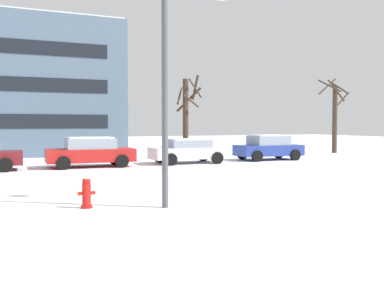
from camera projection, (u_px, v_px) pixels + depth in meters
The scene contains 10 objects.
ground_plane at pixel (4, 203), 12.03m from camera, with size 120.00×120.00×0.00m, color white.
road_surface at pixel (3, 186), 15.18m from camera, with size 80.00×8.88×0.00m.
fire_hydrant at pixel (86, 192), 11.23m from camera, with size 0.44×0.30×0.82m.
street_lamp at pixel (177, 67), 11.29m from camera, with size 1.89×0.36×5.91m.
parked_car_red at pixel (90, 152), 21.98m from camera, with size 4.33×2.22×1.49m.
parked_car_white at pixel (188, 151), 24.07m from camera, with size 4.12×2.26×1.34m.
parked_car_blue at pixel (269, 147), 26.29m from camera, with size 4.01×2.09×1.50m.
tree_far_mid at pixel (187, 115), 26.93m from camera, with size 1.77×2.19×5.12m.
tree_far_left at pixel (335, 114), 32.67m from camera, with size 2.02×2.12×5.64m.
building_far_left at pixel (15, 89), 32.20m from camera, with size 14.10×10.78×9.39m.
Camera 1 is at (-0.11, -13.00, 2.15)m, focal length 41.19 mm.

